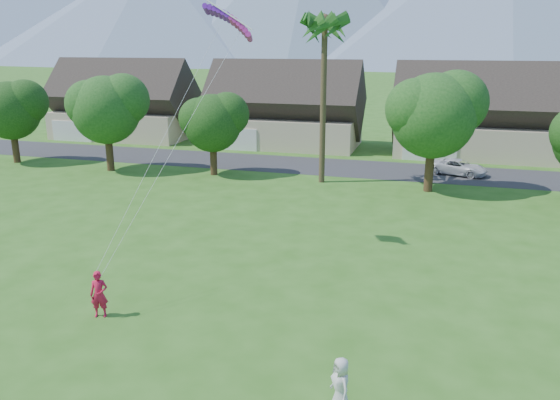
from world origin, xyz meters
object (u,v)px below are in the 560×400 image
at_px(kite_flyer, 99,294).
at_px(parked_car, 458,167).
at_px(parafoil_kite, 230,19).
at_px(watcher, 341,385).

distance_m(kite_flyer, parked_car, 32.42).
xyz_separation_m(kite_flyer, parked_car, (14.06, 29.21, -0.31)).
height_order(kite_flyer, parked_car, kite_flyer).
xyz_separation_m(kite_flyer, parafoil_kite, (2.25, 9.03, 10.53)).
distance_m(kite_flyer, parafoil_kite, 14.05).
relative_size(watcher, parafoil_kite, 0.63).
bearing_deg(parked_car, kite_flyer, 172.71).
height_order(watcher, parafoil_kite, parafoil_kite).
bearing_deg(parafoil_kite, parked_car, 54.57).
bearing_deg(watcher, parked_car, 137.19).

